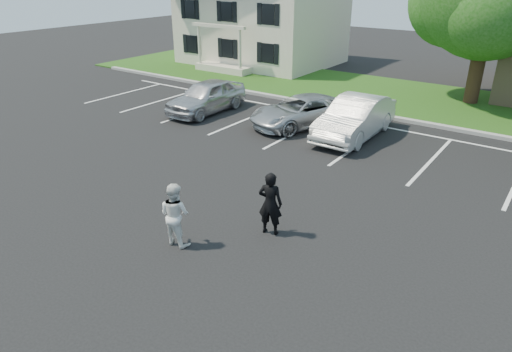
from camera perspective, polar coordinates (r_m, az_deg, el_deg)
The scene contains 10 objects.
ground_plane at distance 12.15m, azimuth -2.76°, elevation -6.97°, with size 90.00×90.00×0.00m, color black.
curb at distance 22.02m, azimuth 17.00°, elevation 6.92°, with size 40.00×0.30×0.15m, color gray.
grass_strip at distance 25.73m, azimuth 20.05°, elevation 8.89°, with size 44.00×8.00×0.08m, color #1F4C12.
stall_lines at distance 18.88m, azimuth 17.81°, elevation 3.71°, with size 34.00×5.36×0.01m.
house at distance 34.25m, azimuth 0.79°, elevation 20.34°, with size 10.30×9.22×7.60m.
man_black_suit at distance 11.69m, azimuth 1.79°, elevation -3.46°, with size 0.63×0.41×1.73m, color black.
man_white_shirt at distance 11.45m, azimuth -10.10°, elevation -4.71°, with size 0.80×0.63×1.65m, color white.
car_silver_west at distance 22.23m, azimuth -6.20°, elevation 9.86°, with size 1.80×4.48×1.53m, color silver.
car_silver_minivan at distance 20.18m, azimuth 5.65°, elevation 8.05°, with size 2.16×4.69×1.30m, color #ADB0B5.
car_white_sedan at distance 19.11m, azimuth 12.28°, elevation 7.14°, with size 1.71×4.89×1.61m, color silver.
Camera 1 is at (6.48, -8.08, 6.35)m, focal length 32.00 mm.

